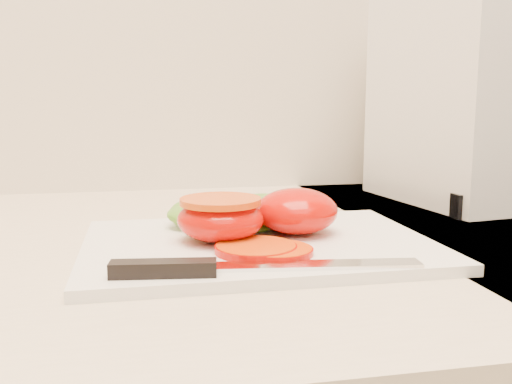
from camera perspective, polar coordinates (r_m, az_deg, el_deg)
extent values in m
cube|color=beige|center=(0.61, -3.01, -5.72)|extent=(3.92, 0.65, 0.03)
cube|color=white|center=(0.55, 0.21, -5.32)|extent=(0.33, 0.24, 0.01)
ellipsoid|color=#C80400|center=(0.57, 4.06, -1.90)|extent=(0.08, 0.08, 0.05)
ellipsoid|color=#C80400|center=(0.54, -3.56, -2.75)|extent=(0.08, 0.08, 0.04)
cylinder|color=#DF3301|center=(0.54, -3.58, -0.91)|extent=(0.08, 0.08, 0.01)
cylinder|color=#CF540D|center=(0.50, -0.01, -5.67)|extent=(0.07, 0.07, 0.01)
cylinder|color=#CF540D|center=(0.50, 2.07, -5.89)|extent=(0.06, 0.06, 0.01)
ellipsoid|color=#5A9828|center=(0.61, -2.35, -2.14)|extent=(0.14, 0.09, 0.03)
ellipsoid|color=#5A9828|center=(0.62, 1.33, -1.94)|extent=(0.14, 0.14, 0.03)
cube|color=silver|center=(0.47, 6.22, -7.27)|extent=(0.17, 0.04, 0.00)
cube|color=black|center=(0.44, -9.26, -7.56)|extent=(0.08, 0.03, 0.01)
cube|color=white|center=(0.86, 20.96, 9.12)|extent=(0.23, 0.27, 0.30)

